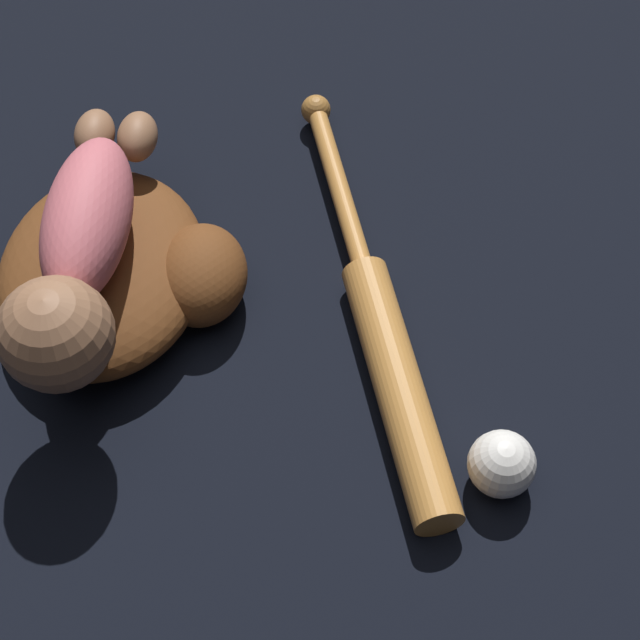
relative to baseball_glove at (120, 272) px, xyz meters
The scene contains 5 objects.
ground_plane 0.05m from the baseball_glove, 102.14° to the left, with size 6.00×6.00×0.00m, color black.
baseball_glove is the anchor object (origin of this frame).
baby_figure 0.11m from the baseball_glove, 39.43° to the right, with size 0.39×0.22×0.12m.
baseball_bat 0.32m from the baseball_glove, 59.10° to the left, with size 0.61×0.08×0.05m.
baseball 0.48m from the baseball_glove, 44.76° to the left, with size 0.07×0.07×0.07m.
Camera 1 is at (0.76, -0.00, 1.04)m, focal length 60.00 mm.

